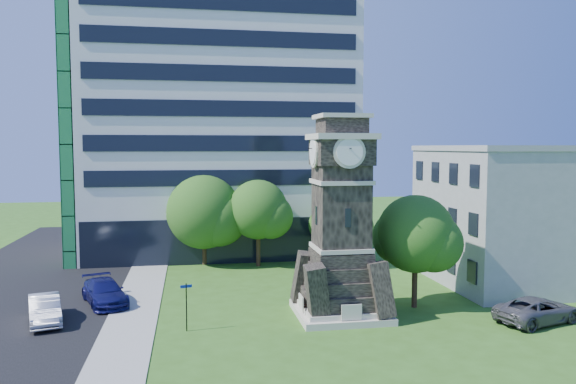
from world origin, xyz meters
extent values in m
plane|color=#305819|center=(0.00, 0.00, 0.00)|extent=(160.00, 160.00, 0.00)
cube|color=gray|center=(-9.50, 5.00, 0.03)|extent=(3.00, 70.00, 0.06)
cube|color=beige|center=(3.00, 2.00, 0.20)|extent=(5.40, 5.40, 0.40)
cube|color=beige|center=(3.00, 2.00, 0.55)|extent=(4.80, 4.80, 0.30)
cube|color=black|center=(3.00, 2.00, 7.20)|extent=(3.00, 3.00, 6.40)
cube|color=beige|center=(3.00, 2.00, 4.20)|extent=(3.25, 3.25, 0.25)
cube|color=beige|center=(3.00, 2.00, 8.20)|extent=(3.25, 3.25, 0.25)
cube|color=black|center=(3.00, 0.48, 6.20)|extent=(0.35, 0.08, 1.10)
cube|color=black|center=(3.00, 2.00, 10.00)|extent=(3.30, 3.30, 1.60)
cube|color=beige|center=(3.00, 2.00, 10.90)|extent=(3.70, 3.70, 0.35)
cylinder|color=white|center=(3.00, 0.23, 10.00)|extent=(1.56, 0.06, 1.56)
cylinder|color=white|center=(1.23, 2.00, 10.00)|extent=(0.06, 1.56, 1.56)
cube|color=black|center=(3.00, 2.00, 11.50)|extent=(2.60, 2.60, 0.90)
cube|color=beige|center=(3.00, 2.00, 12.10)|extent=(3.00, 3.00, 0.25)
cube|color=silver|center=(-3.00, 26.00, 14.00)|extent=(25.00, 15.00, 28.00)
cube|color=black|center=(-3.00, 18.80, 2.00)|extent=(24.50, 0.80, 4.00)
cube|color=#999B9E|center=(20.00, 8.00, 5.00)|extent=(15.00, 12.00, 10.00)
cube|color=#999B9E|center=(20.00, 8.00, 10.20)|extent=(15.20, 12.20, 0.40)
imported|color=#AAACB2|center=(-14.48, 3.57, 0.79)|extent=(2.93, 5.08, 1.58)
imported|color=#11124E|center=(-11.60, 7.02, 0.79)|extent=(3.96, 5.89, 1.58)
imported|color=#525257|center=(14.03, -1.39, 0.75)|extent=(5.91, 3.96, 1.50)
cube|color=black|center=(0.67, 1.17, 0.36)|extent=(0.06, 0.47, 0.72)
cube|color=black|center=(2.43, 1.17, 0.36)|extent=(0.06, 0.47, 0.72)
cube|color=#331811|center=(1.55, 1.17, 0.47)|extent=(1.86, 0.50, 0.04)
cube|color=#331811|center=(1.55, 1.40, 0.76)|extent=(1.86, 0.04, 0.41)
cylinder|color=black|center=(-6.26, 0.58, 1.36)|extent=(0.07, 0.07, 2.71)
cube|color=#0E349F|center=(-6.26, 0.58, 2.55)|extent=(0.65, 0.04, 0.16)
cylinder|color=#332114|center=(-4.83, 18.48, 1.35)|extent=(0.39, 0.39, 2.69)
sphere|color=#1C5519|center=(-4.83, 18.48, 4.64)|extent=(6.46, 6.46, 6.46)
sphere|color=#1C5519|center=(-3.53, 17.84, 4.12)|extent=(4.84, 4.84, 4.84)
sphere|color=#1C5519|center=(-5.96, 19.29, 4.34)|extent=(4.52, 4.52, 4.52)
cylinder|color=#332114|center=(-0.25, 17.02, 1.43)|extent=(0.37, 0.37, 2.86)
sphere|color=#225E1C|center=(-0.25, 17.02, 4.92)|extent=(5.13, 5.13, 5.13)
sphere|color=#225E1C|center=(0.78, 16.51, 4.37)|extent=(3.84, 3.84, 3.84)
sphere|color=#225E1C|center=(-1.14, 17.66, 4.61)|extent=(3.59, 3.59, 3.59)
cylinder|color=#332114|center=(6.69, 15.84, 1.10)|extent=(0.34, 0.34, 2.21)
sphere|color=#2A5118|center=(6.69, 15.84, 3.80)|extent=(4.92, 4.92, 4.92)
sphere|color=#2A5118|center=(7.67, 15.35, 3.37)|extent=(3.69, 3.69, 3.69)
sphere|color=#2A5118|center=(5.83, 16.46, 3.55)|extent=(3.45, 3.45, 3.45)
cylinder|color=#332114|center=(8.15, 2.85, 1.39)|extent=(0.36, 0.36, 2.77)
sphere|color=#2B5419|center=(8.15, 2.85, 4.77)|extent=(4.97, 4.97, 4.97)
sphere|color=#2B5419|center=(9.14, 2.36, 4.23)|extent=(3.73, 3.73, 3.73)
sphere|color=#2B5419|center=(7.28, 3.48, 4.46)|extent=(3.48, 3.48, 3.48)
camera|label=1|loc=(-5.94, -30.60, 10.29)|focal=35.00mm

